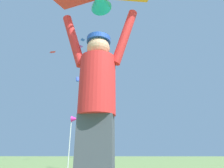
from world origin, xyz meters
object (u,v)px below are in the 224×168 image
object	(u,v)px
kite_flyer_person	(97,103)
distant_kite_white_high_left	(103,96)
distant_kite_red_mid_right	(53,52)
distant_kite_purple_far_center	(78,47)
distant_kite_blue_low_left	(78,79)
marker_flag	(74,122)
distant_kite_black_low_right	(94,52)
distant_kite_blue_high_right	(83,40)

from	to	relation	value
kite_flyer_person	distant_kite_white_high_left	size ratio (longest dim) A/B	1.25
distant_kite_red_mid_right	distant_kite_purple_far_center	bearing A→B (deg)	-13.62
kite_flyer_person	distant_kite_purple_far_center	distance (m)	17.82
distant_kite_blue_low_left	distant_kite_white_high_left	bearing A→B (deg)	-43.53
marker_flag	distant_kite_black_low_right	bearing A→B (deg)	99.25
kite_flyer_person	marker_flag	bearing A→B (deg)	107.58
distant_kite_black_low_right	distant_kite_purple_far_center	world-z (taller)	distant_kite_black_low_right
distant_kite_blue_high_right	distant_kite_black_low_right	size ratio (longest dim) A/B	0.45
distant_kite_blue_high_right	distant_kite_white_high_left	size ratio (longest dim) A/B	0.30
distant_kite_blue_high_right	distant_kite_red_mid_right	xyz separation A→B (m)	(-2.10, -3.86, -3.97)
kite_flyer_person	distant_kite_blue_high_right	xyz separation A→B (m)	(-5.17, 18.89, 13.60)
distant_kite_white_high_left	distant_kite_purple_far_center	world-z (taller)	distant_kite_purple_far_center
kite_flyer_person	distant_kite_black_low_right	xyz separation A→B (m)	(-6.28, 33.03, 20.09)
distant_kite_red_mid_right	distant_kite_white_high_left	size ratio (longest dim) A/B	0.41
distant_kite_white_high_left	marker_flag	distance (m)	23.65
distant_kite_white_high_left	marker_flag	xyz separation A→B (m)	(1.73, -22.23, -7.88)
distant_kite_blue_high_right	distant_kite_red_mid_right	world-z (taller)	distant_kite_blue_high_right
marker_flag	distant_kite_purple_far_center	bearing A→B (deg)	106.47
distant_kite_purple_far_center	marker_flag	size ratio (longest dim) A/B	0.45
distant_kite_black_low_right	kite_flyer_person	bearing A→B (deg)	-79.23
distant_kite_blue_high_right	marker_flag	bearing A→B (deg)	-75.75
distant_kite_blue_high_right	distant_kite_black_low_right	bearing A→B (deg)	94.51
distant_kite_red_mid_right	distant_kite_white_high_left	xyz separation A→B (m)	(3.68, 13.08, -0.97)
distant_kite_blue_high_right	marker_flag	world-z (taller)	distant_kite_blue_high_right
kite_flyer_person	distant_kite_white_high_left	bearing A→B (deg)	97.29
distant_kite_blue_high_right	marker_flag	size ratio (longest dim) A/B	0.24
distant_kite_blue_low_left	distant_kite_purple_far_center	bearing A→B (deg)	-74.77
distant_kite_black_low_right	distant_kite_red_mid_right	bearing A→B (deg)	-93.14
distant_kite_black_low_right	distant_kite_white_high_left	size ratio (longest dim) A/B	0.67
distant_kite_black_low_right	marker_flag	xyz separation A→B (m)	(4.42, -27.16, -19.31)
distant_kite_black_low_right	distant_kite_white_high_left	world-z (taller)	distant_kite_black_low_right
distant_kite_purple_far_center	kite_flyer_person	bearing A→B (deg)	-73.07
distant_kite_purple_far_center	distant_kite_blue_low_left	bearing A→B (deg)	105.23
kite_flyer_person	marker_flag	distance (m)	6.21
kite_flyer_person	distant_kite_purple_far_center	bearing A→B (deg)	106.93
distant_kite_white_high_left	distant_kite_blue_low_left	size ratio (longest dim) A/B	1.62
distant_kite_white_high_left	marker_flag	world-z (taller)	distant_kite_white_high_left
distant_kite_black_low_right	distant_kite_white_high_left	distance (m)	12.74
distant_kite_red_mid_right	distant_kite_black_low_right	bearing A→B (deg)	86.86
distant_kite_red_mid_right	distant_kite_black_low_right	world-z (taller)	distant_kite_black_low_right
distant_kite_white_high_left	distant_kite_purple_far_center	distance (m)	13.84
distant_kite_white_high_left	distant_kite_purple_far_center	size ratio (longest dim) A/B	1.72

